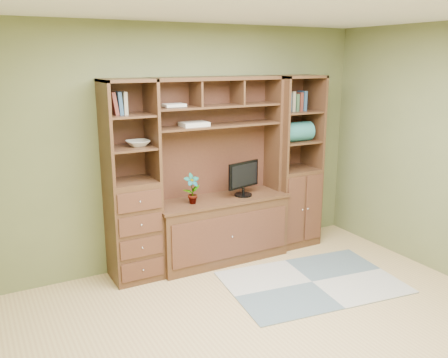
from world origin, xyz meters
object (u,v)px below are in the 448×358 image
monitor (244,173)px  right_tower (294,162)px  left_tower (132,183)px  center_hutch (221,172)px

monitor → right_tower: bearing=-9.1°
monitor → left_tower: bearing=161.8°
left_tower → monitor: left_tower is taller
left_tower → monitor: bearing=-3.4°
right_tower → monitor: (-0.76, -0.07, -0.03)m
center_hutch → monitor: size_ratio=3.80×
right_tower → monitor: size_ratio=3.80×
left_tower → right_tower: size_ratio=1.00×
monitor → center_hutch: bearing=157.7°
center_hutch → right_tower: 1.03m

